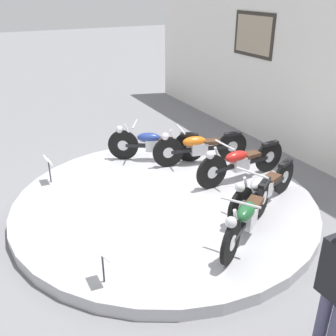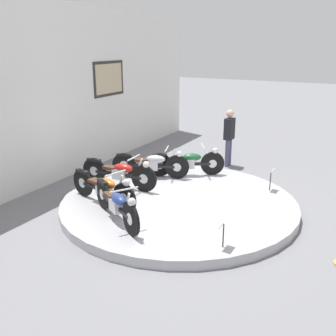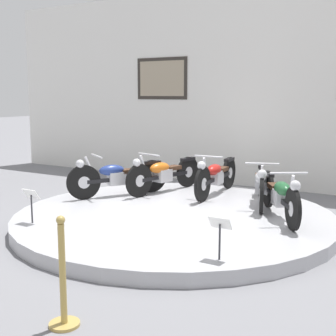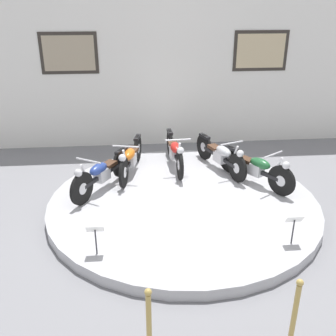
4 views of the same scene
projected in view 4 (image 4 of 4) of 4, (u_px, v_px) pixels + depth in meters
The scene contains 11 objects.
ground_plane at pixel (183, 208), 7.55m from camera, with size 60.00×60.00×0.00m, color slate.
display_platform at pixel (183, 203), 7.51m from camera, with size 5.08×5.08×0.19m, color #ADADB2.
back_wall at pixel (166, 60), 9.97m from camera, with size 14.00×0.22×4.42m.
motorcycle_blue at pixel (102, 172), 7.67m from camera, with size 1.08×1.71×0.79m.
motorcycle_orange at pixel (131, 157), 8.38m from camera, with size 0.61×1.93×0.78m.
motorcycle_red at pixel (175, 151), 8.72m from camera, with size 0.54×1.98×0.79m.
motorcycle_silver at pixel (221, 154), 8.55m from camera, with size 0.77×1.85×0.78m.
motorcycle_green at pixel (256, 167), 7.93m from camera, with size 1.12×1.67×0.78m.
info_placard_front_left at pixel (95, 233), 5.75m from camera, with size 0.26×0.11×0.51m.
info_placard_front_centre at pixel (294, 223), 6.00m from camera, with size 0.26×0.11×0.51m.
stanchion_post_right_of_entry at pixel (292, 328), 4.39m from camera, with size 0.28×0.28×1.02m.
Camera 4 is at (-0.88, -6.54, 3.77)m, focal length 42.00 mm.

